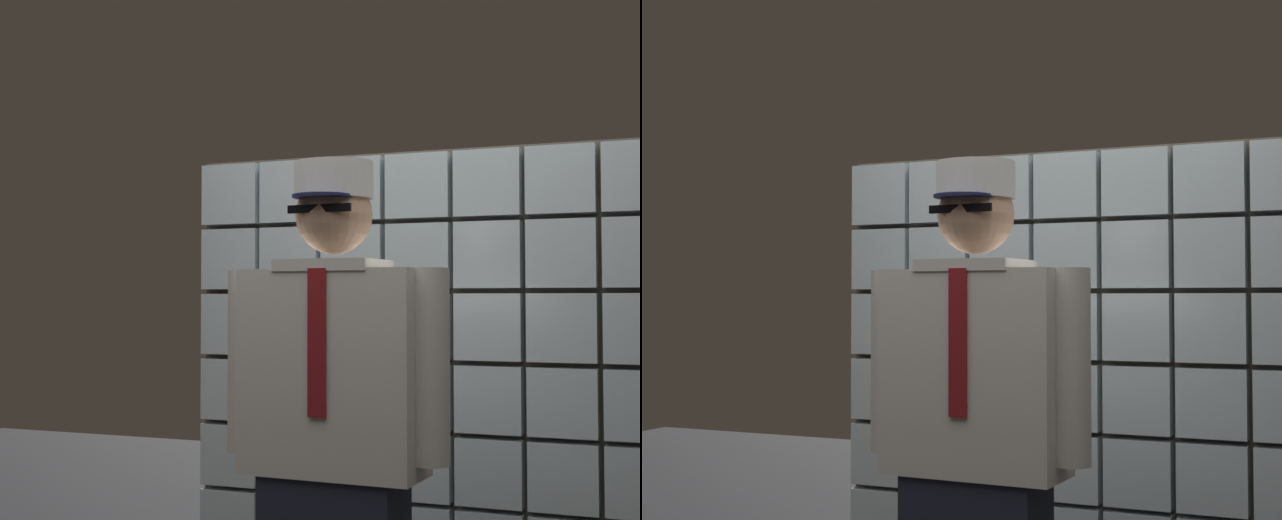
# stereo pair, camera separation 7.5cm
# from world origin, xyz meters

# --- Properties ---
(glass_block_wall) EXTENTS (2.03, 0.10, 2.03)m
(glass_block_wall) POSITION_xyz_m (0.00, 1.49, 1.00)
(glass_block_wall) COLOR silver
(glass_block_wall) RESTS_ON ground
(standing_person) EXTENTS (0.72, 0.31, 1.81)m
(standing_person) POSITION_xyz_m (0.06, 0.38, 0.94)
(standing_person) COLOR #1E2333
(standing_person) RESTS_ON ground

